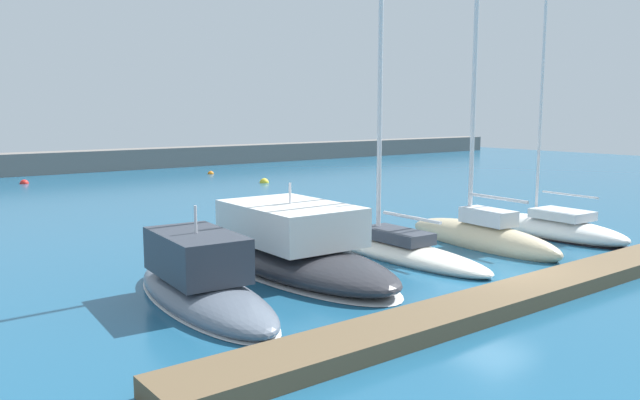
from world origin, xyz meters
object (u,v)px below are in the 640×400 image
motorboat_charcoal_second (288,247)px  sailboat_ivory_third (396,245)px  sailboat_white_fifth (553,227)px  mooring_buoy_yellow (264,183)px  sailboat_sand_fourth (481,234)px  mooring_buoy_orange (211,174)px  mooring_buoy_red (24,184)px  motorboat_slate_nearest (201,283)px

motorboat_charcoal_second → sailboat_ivory_third: sailboat_ivory_third is taller
sailboat_white_fifth → mooring_buoy_yellow: 24.48m
sailboat_sand_fourth → mooring_buoy_yellow: 24.38m
mooring_buoy_orange → sailboat_sand_fourth: bearing=-99.1°
sailboat_ivory_third → sailboat_white_fifth: bearing=-98.4°
sailboat_sand_fourth → mooring_buoy_red: size_ratio=23.50×
mooring_buoy_yellow → motorboat_slate_nearest: bearing=-125.9°
mooring_buoy_orange → mooring_buoy_yellow: (0.01, -8.32, 0.00)m
mooring_buoy_red → mooring_buoy_yellow: (14.22, -10.16, 0.00)m
motorboat_charcoal_second → mooring_buoy_orange: bearing=-22.0°
sailboat_white_fifth → mooring_buoy_yellow: bearing=0.5°
motorboat_charcoal_second → mooring_buoy_orange: (13.18, 30.45, -0.71)m
sailboat_white_fifth → mooring_buoy_yellow: (1.20, 24.45, -0.38)m
motorboat_slate_nearest → mooring_buoy_red: bearing=-0.4°
motorboat_charcoal_second → mooring_buoy_red: 32.31m
sailboat_sand_fourth → sailboat_white_fifth: bearing=-94.2°
motorboat_charcoal_second → sailboat_sand_fourth: bearing=-100.5°
sailboat_sand_fourth → sailboat_white_fifth: size_ratio=1.04×
sailboat_ivory_third → mooring_buoy_yellow: bearing=-20.1°
mooring_buoy_orange → mooring_buoy_yellow: 8.32m
motorboat_charcoal_second → mooring_buoy_yellow: size_ratio=15.69×
sailboat_white_fifth → sailboat_sand_fourth: bearing=84.3°
motorboat_slate_nearest → mooring_buoy_orange: 36.52m
motorboat_slate_nearest → mooring_buoy_yellow: size_ratio=11.42×
motorboat_charcoal_second → sailboat_white_fifth: sailboat_white_fifth is taller
sailboat_white_fifth → mooring_buoy_orange: size_ratio=27.08×
motorboat_slate_nearest → mooring_buoy_red: 34.15m
sailboat_sand_fourth → mooring_buoy_orange: bearing=-4.3°
mooring_buoy_orange → motorboat_slate_nearest: bearing=-118.2°
sailboat_ivory_third → mooring_buoy_orange: size_ratio=30.75×
mooring_buoy_red → mooring_buoy_orange: 14.32m
sailboat_white_fifth → mooring_buoy_orange: bearing=1.2°
mooring_buoy_yellow → mooring_buoy_orange: bearing=90.1°
sailboat_ivory_third → motorboat_charcoal_second: bearing=78.2°
sailboat_white_fifth → motorboat_slate_nearest: bearing=91.1°
sailboat_ivory_third → sailboat_sand_fourth: (3.91, -0.73, 0.05)m
motorboat_charcoal_second → sailboat_ivory_third: (4.13, -0.97, -0.30)m
sailboat_sand_fourth → mooring_buoy_orange: size_ratio=28.19×
sailboat_ivory_third → sailboat_white_fifth: size_ratio=1.14×
motorboat_charcoal_second → mooring_buoy_orange: motorboat_charcoal_second is taller
motorboat_slate_nearest → motorboat_charcoal_second: motorboat_charcoal_second is taller
sailboat_white_fifth → sailboat_ivory_third: bearing=83.5°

